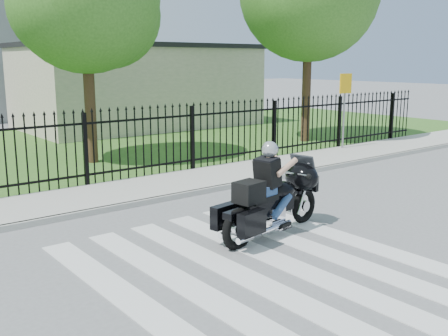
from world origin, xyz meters
TOP-DOWN VIEW (x-y plane):
  - ground at (0.00, 0.00)m, footprint 120.00×120.00m
  - crosswalk at (0.00, 0.00)m, footprint 5.00×5.50m
  - sidewalk at (0.00, 5.00)m, footprint 40.00×2.00m
  - curb at (0.00, 4.00)m, footprint 40.00×0.12m
  - grass_strip at (0.00, 12.00)m, footprint 40.00×12.00m
  - iron_fence at (0.00, 6.00)m, footprint 26.00×0.04m
  - building_low at (7.00, 16.00)m, footprint 10.00×6.00m
  - building_low_roof at (7.00, 16.00)m, footprint 10.20×6.20m
  - motorcycle_rider at (1.11, 0.95)m, footprint 2.53×1.08m
  - traffic_sign at (8.84, 5.69)m, footprint 0.53×0.08m

SIDE VIEW (x-z plane):
  - ground at x=0.00m, z-range 0.00..0.00m
  - crosswalk at x=0.00m, z-range 0.00..0.01m
  - grass_strip at x=0.00m, z-range 0.00..0.02m
  - sidewalk at x=0.00m, z-range 0.00..0.12m
  - curb at x=0.00m, z-range 0.00..0.12m
  - motorcycle_rider at x=1.11m, z-range -0.15..1.53m
  - iron_fence at x=0.00m, z-range 0.00..1.80m
  - building_low at x=7.00m, z-range 0.00..3.50m
  - traffic_sign at x=8.84m, z-range 0.64..3.08m
  - building_low_roof at x=7.00m, z-range 3.50..3.70m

